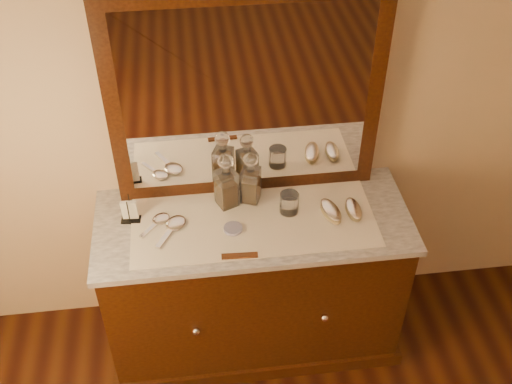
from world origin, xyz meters
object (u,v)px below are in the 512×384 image
at_px(dresser_cabinet, 253,283).
at_px(hand_mirror_inner, 174,226).
at_px(napkin_rack, 130,211).
at_px(hand_mirror_outer, 159,221).
at_px(pin_dish, 233,228).
at_px(decanter_right, 251,182).
at_px(comb, 240,256).
at_px(decanter_left, 227,185).
at_px(mirror_frame, 246,96).
at_px(brush_near, 331,211).
at_px(brush_far, 353,210).

height_order(dresser_cabinet, hand_mirror_inner, hand_mirror_inner).
relative_size(napkin_rack, hand_mirror_outer, 0.78).
distance_m(pin_dish, decanter_right, 0.24).
height_order(comb, hand_mirror_inner, hand_mirror_inner).
height_order(napkin_rack, hand_mirror_inner, napkin_rack).
bearing_deg(pin_dish, hand_mirror_inner, 169.29).
xyz_separation_m(comb, decanter_left, (-0.02, 0.34, 0.11)).
height_order(dresser_cabinet, decanter_right, decanter_right).
bearing_deg(pin_dish, dresser_cabinet, 31.18).
relative_size(pin_dish, hand_mirror_inner, 0.39).
bearing_deg(comb, dresser_cabinet, 71.93).
bearing_deg(hand_mirror_inner, mirror_frame, 35.36).
xyz_separation_m(dresser_cabinet, mirror_frame, (0.00, 0.25, 0.94)).
distance_m(pin_dish, comb, 0.17).
distance_m(pin_dish, brush_near, 0.45).
bearing_deg(pin_dish, brush_near, 5.20).
distance_m(dresser_cabinet, decanter_left, 0.58).
xyz_separation_m(decanter_right, hand_mirror_inner, (-0.36, -0.14, -0.10)).
distance_m(decanter_left, hand_mirror_outer, 0.35).
relative_size(decanter_right, brush_far, 1.81).
bearing_deg(hand_mirror_outer, dresser_cabinet, -4.37).
height_order(pin_dish, brush_far, brush_far).
relative_size(comb, decanter_left, 0.54).
xyz_separation_m(dresser_cabinet, comb, (-0.09, -0.22, 0.45)).
bearing_deg(comb, brush_near, 27.99).
bearing_deg(hand_mirror_inner, brush_far, -0.62).
bearing_deg(dresser_cabinet, mirror_frame, 90.00).
xyz_separation_m(pin_dish, hand_mirror_inner, (-0.26, 0.05, 0.00)).
distance_m(mirror_frame, decanter_left, 0.42).
bearing_deg(napkin_rack, dresser_cabinet, -6.83).
xyz_separation_m(pin_dish, hand_mirror_outer, (-0.33, 0.09, 0.00)).
height_order(hand_mirror_outer, hand_mirror_inner, hand_mirror_inner).
height_order(dresser_cabinet, pin_dish, pin_dish).
xyz_separation_m(brush_far, hand_mirror_outer, (-0.89, 0.05, -0.01)).
relative_size(decanter_left, hand_mirror_inner, 1.31).
relative_size(napkin_rack, decanter_right, 0.49).
bearing_deg(comb, decanter_right, 78.66).
relative_size(hand_mirror_outer, hand_mirror_inner, 0.78).
xyz_separation_m(dresser_cabinet, brush_near, (0.35, -0.02, 0.47)).
bearing_deg(dresser_cabinet, comb, -110.89).
distance_m(comb, napkin_rack, 0.55).
bearing_deg(decanter_right, pin_dish, -117.84).
bearing_deg(napkin_rack, pin_dish, -15.42).
height_order(mirror_frame, brush_near, mirror_frame).
xyz_separation_m(pin_dish, napkin_rack, (-0.45, 0.12, 0.04)).
bearing_deg(napkin_rack, comb, -32.00).
height_order(brush_near, brush_far, brush_near).
bearing_deg(brush_near, dresser_cabinet, 177.11).
xyz_separation_m(decanter_left, hand_mirror_outer, (-0.32, -0.09, -0.10)).
bearing_deg(hand_mirror_inner, pin_dish, -10.71).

